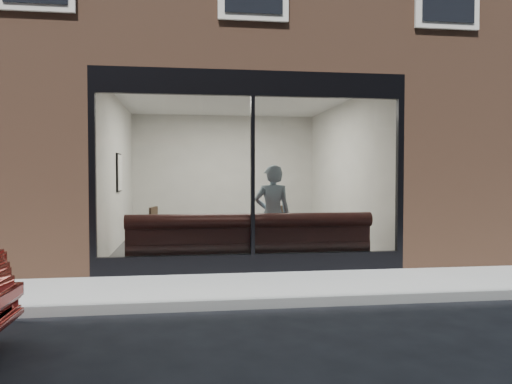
{
  "coord_description": "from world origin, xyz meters",
  "views": [
    {
      "loc": [
        -1.04,
        -5.77,
        1.56
      ],
      "look_at": [
        0.1,
        2.4,
        1.28
      ],
      "focal_mm": 35.0,
      "sensor_mm": 36.0,
      "label": 1
    }
  ],
  "objects": [
    {
      "name": "cafe_wall_left",
      "position": [
        -2.49,
        5.0,
        1.6
      ],
      "size": [
        0.0,
        6.0,
        6.0
      ],
      "primitive_type": "plane",
      "rotation": [
        1.57,
        0.0,
        1.57
      ],
      "color": "silver",
      "rests_on": "ground"
    },
    {
      "name": "kerb_near",
      "position": [
        0.0,
        -0.05,
        0.06
      ],
      "size": [
        40.0,
        0.1,
        0.12
      ],
      "primitive_type": "cube",
      "color": "gray",
      "rests_on": "ground"
    },
    {
      "name": "cafe_table_right",
      "position": [
        1.15,
        3.2,
        0.74
      ],
      "size": [
        0.62,
        0.62,
        0.04
      ],
      "primitive_type": "cube",
      "rotation": [
        0.0,
        0.0,
        0.12
      ],
      "color": "black",
      "rests_on": "cafe_floor"
    },
    {
      "name": "cafe_chair_right",
      "position": [
        0.66,
        4.03,
        0.24
      ],
      "size": [
        0.52,
        0.52,
        0.04
      ],
      "primitive_type": "cube",
      "rotation": [
        0.0,
        0.0,
        2.76
      ],
      "color": "black",
      "rests_on": "cafe_floor"
    },
    {
      "name": "person",
      "position": [
        0.44,
        2.75,
        0.86
      ],
      "size": [
        0.64,
        0.43,
        1.73
      ],
      "primitive_type": "imported",
      "rotation": [
        0.0,
        0.0,
        3.12
      ],
      "color": "#90ACC0",
      "rests_on": "cafe_floor"
    },
    {
      "name": "cafe_chair_left",
      "position": [
        -1.85,
        3.93,
        0.24
      ],
      "size": [
        0.53,
        0.53,
        0.04
      ],
      "primitive_type": "cube",
      "rotation": [
        0.0,
        0.0,
        2.91
      ],
      "color": "black",
      "rests_on": "cafe_floor"
    },
    {
      "name": "cafe_floor",
      "position": [
        0.0,
        5.0,
        0.02
      ],
      "size": [
        6.0,
        6.0,
        0.0
      ],
      "primitive_type": "plane",
      "color": "#2D2D30",
      "rests_on": "ground"
    },
    {
      "name": "host_building_pier_right",
      "position": [
        3.75,
        8.0,
        1.6
      ],
      "size": [
        2.5,
        12.0,
        3.2
      ],
      "primitive_type": "cube",
      "color": "brown",
      "rests_on": "ground"
    },
    {
      "name": "ground",
      "position": [
        0.0,
        0.0,
        0.0
      ],
      "size": [
        120.0,
        120.0,
        0.0
      ],
      "primitive_type": "plane",
      "color": "black",
      "rests_on": "ground"
    },
    {
      "name": "sidewalk_near",
      "position": [
        0.0,
        1.0,
        0.01
      ],
      "size": [
        40.0,
        2.0,
        0.01
      ],
      "primitive_type": "cube",
      "color": "gray",
      "rests_on": "ground"
    },
    {
      "name": "wall_poster",
      "position": [
        -2.45,
        5.18,
        1.61
      ],
      "size": [
        0.02,
        0.57,
        0.76
      ],
      "primitive_type": "cube",
      "color": "white",
      "rests_on": "cafe_wall_left"
    },
    {
      "name": "banquette",
      "position": [
        0.0,
        2.45,
        0.23
      ],
      "size": [
        4.0,
        0.55,
        0.45
      ],
      "primitive_type": "cube",
      "color": "black",
      "rests_on": "cafe_floor"
    },
    {
      "name": "storefront_kick",
      "position": [
        0.0,
        2.05,
        0.15
      ],
      "size": [
        5.0,
        0.1,
        0.3
      ],
      "primitive_type": "cube",
      "color": "black",
      "rests_on": "ground"
    },
    {
      "name": "storefront_mullion",
      "position": [
        0.0,
        2.05,
        1.55
      ],
      "size": [
        0.06,
        0.1,
        2.5
      ],
      "primitive_type": "cube",
      "color": "black",
      "rests_on": "storefront_kick"
    },
    {
      "name": "cafe_wall_right",
      "position": [
        2.49,
        5.0,
        1.6
      ],
      "size": [
        0.0,
        6.0,
        6.0
      ],
      "primitive_type": "plane",
      "rotation": [
        1.57,
        0.0,
        -1.57
      ],
      "color": "silver",
      "rests_on": "ground"
    },
    {
      "name": "host_building_pier_left",
      "position": [
        -3.75,
        8.0,
        1.6
      ],
      "size": [
        2.5,
        12.0,
        3.2
      ],
      "primitive_type": "cube",
      "color": "brown",
      "rests_on": "ground"
    },
    {
      "name": "host_building_backfill",
      "position": [
        0.0,
        11.0,
        1.6
      ],
      "size": [
        5.0,
        6.0,
        3.2
      ],
      "primitive_type": "cube",
      "color": "brown",
      "rests_on": "ground"
    },
    {
      "name": "storefront_glass",
      "position": [
        0.0,
        2.02,
        1.55
      ],
      "size": [
        4.8,
        0.0,
        4.8
      ],
      "primitive_type": "plane",
      "rotation": [
        1.57,
        0.0,
        0.0
      ],
      "color": "white",
      "rests_on": "storefront_kick"
    },
    {
      "name": "cafe_wall_back",
      "position": [
        0.0,
        7.99,
        1.6
      ],
      "size": [
        5.0,
        0.0,
        5.0
      ],
      "primitive_type": "plane",
      "rotation": [
        1.57,
        0.0,
        0.0
      ],
      "color": "silver",
      "rests_on": "ground"
    },
    {
      "name": "storefront_header",
      "position": [
        0.0,
        2.05,
        3.0
      ],
      "size": [
        5.0,
        0.1,
        0.4
      ],
      "primitive_type": "cube",
      "color": "black",
      "rests_on": "host_building_upper"
    },
    {
      "name": "cafe_table_left",
      "position": [
        -1.02,
        3.03,
        0.74
      ],
      "size": [
        0.9,
        0.9,
        0.05
      ],
      "primitive_type": "cube",
      "rotation": [
        0.0,
        0.0,
        -0.35
      ],
      "color": "black",
      "rests_on": "cafe_floor"
    },
    {
      "name": "cafe_ceiling",
      "position": [
        0.0,
        5.0,
        3.19
      ],
      "size": [
        6.0,
        6.0,
        0.0
      ],
      "primitive_type": "plane",
      "rotation": [
        3.14,
        0.0,
        0.0
      ],
      "color": "white",
      "rests_on": "host_building_upper"
    }
  ]
}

